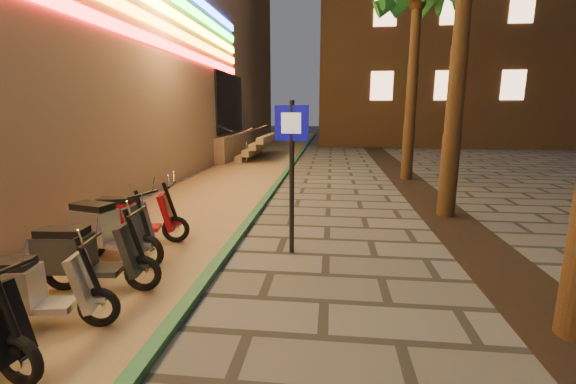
# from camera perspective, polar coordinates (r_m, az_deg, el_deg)

# --- Properties ---
(parking_strip) EXTENTS (3.40, 60.00, 0.01)m
(parking_strip) POSITION_cam_1_polar(r_m,az_deg,el_deg) (12.89, -9.34, 0.88)
(parking_strip) COLOR #8C7251
(parking_strip) RESTS_ON ground
(green_curb) EXTENTS (0.18, 60.00, 0.10)m
(green_curb) POSITION_cam_1_polar(r_m,az_deg,el_deg) (12.53, -1.84, 0.92)
(green_curb) COLOR #235E3B
(green_curb) RESTS_ON ground
(planting_strip) EXTENTS (1.20, 40.00, 0.02)m
(planting_strip) POSITION_cam_1_polar(r_m,az_deg,el_deg) (8.05, 26.03, -6.97)
(planting_strip) COLOR black
(planting_strip) RESTS_ON ground
(palm_d) EXTENTS (2.97, 3.02, 7.16)m
(palm_d) POSITION_cam_1_polar(r_m,az_deg,el_deg) (14.84, 18.62, 25.01)
(palm_d) COLOR #472D19
(palm_d) RESTS_ON ground
(pedestrian_sign) EXTENTS (0.57, 0.15, 2.62)m
(pedestrian_sign) POSITION_cam_1_polar(r_m,az_deg,el_deg) (6.48, 0.55, 5.26)
(pedestrian_sign) COLOR black
(pedestrian_sign) RESTS_ON ground
(scooter_6) EXTENTS (1.56, 0.67, 1.09)m
(scooter_6) POSITION_cam_1_polar(r_m,az_deg,el_deg) (5.33, -33.92, -11.99)
(scooter_6) COLOR black
(scooter_6) RESTS_ON ground
(scooter_7) EXTENTS (1.68, 0.62, 1.18)m
(scooter_7) POSITION_cam_1_polar(r_m,az_deg,el_deg) (6.01, -28.01, -8.34)
(scooter_7) COLOR black
(scooter_7) RESTS_ON ground
(scooter_8) EXTENTS (1.77, 0.88, 1.25)m
(scooter_8) POSITION_cam_1_polar(r_m,az_deg,el_deg) (7.02, -25.25, -5.01)
(scooter_8) COLOR black
(scooter_8) RESTS_ON ground
(scooter_9) EXTENTS (1.66, 0.75, 1.17)m
(scooter_9) POSITION_cam_1_polar(r_m,az_deg,el_deg) (7.72, -22.14, -3.54)
(scooter_9) COLOR black
(scooter_9) RESTS_ON ground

